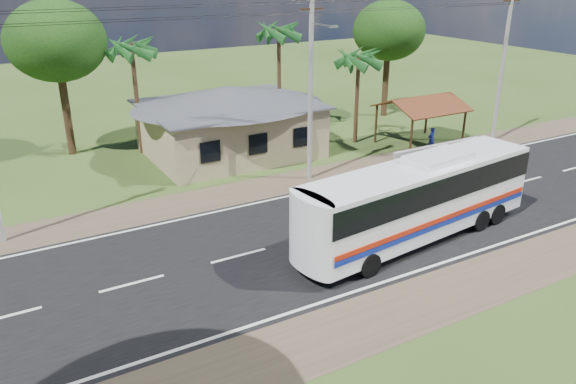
# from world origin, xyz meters

# --- Properties ---
(ground) EXTENTS (120.00, 120.00, 0.00)m
(ground) POSITION_xyz_m (0.00, 0.00, 0.00)
(ground) COLOR #334C1B
(ground) RESTS_ON ground
(road) EXTENTS (120.00, 16.00, 0.03)m
(road) POSITION_xyz_m (0.00, 0.00, 0.01)
(road) COLOR black
(road) RESTS_ON ground
(house) EXTENTS (12.40, 10.00, 5.00)m
(house) POSITION_xyz_m (1.00, 13.00, 2.64)
(house) COLOR tan
(house) RESTS_ON ground
(waiting_shed) EXTENTS (5.20, 4.48, 3.35)m
(waiting_shed) POSITION_xyz_m (13.00, 8.50, 2.73)
(waiting_shed) COLOR #382714
(waiting_shed) RESTS_ON ground
(concrete_barrier) EXTENTS (7.00, 0.30, 0.90)m
(concrete_barrier) POSITION_xyz_m (12.00, 5.60, 0.45)
(concrete_barrier) COLOR #9E9E99
(concrete_barrier) RESTS_ON ground
(utility_poles) EXTENTS (32.80, 2.22, 11.00)m
(utility_poles) POSITION_xyz_m (2.67, 6.49, 5.77)
(utility_poles) COLOR #9E9E99
(utility_poles) RESTS_ON ground
(palm_near) EXTENTS (2.80, 2.80, 6.70)m
(palm_near) POSITION_xyz_m (9.50, 11.00, 5.71)
(palm_near) COLOR #47301E
(palm_near) RESTS_ON ground
(palm_mid) EXTENTS (2.80, 2.80, 8.20)m
(palm_mid) POSITION_xyz_m (6.00, 15.50, 7.16)
(palm_mid) COLOR #47301E
(palm_mid) RESTS_ON ground
(palm_far) EXTENTS (2.80, 2.80, 7.70)m
(palm_far) POSITION_xyz_m (-4.00, 16.00, 6.68)
(palm_far) COLOR #47301E
(palm_far) RESTS_ON ground
(tree_behind_house) EXTENTS (6.00, 6.00, 9.61)m
(tree_behind_house) POSITION_xyz_m (-8.00, 18.00, 7.12)
(tree_behind_house) COLOR #47301E
(tree_behind_house) RESTS_ON ground
(tree_behind_shed) EXTENTS (5.60, 5.60, 9.02)m
(tree_behind_shed) POSITION_xyz_m (16.00, 16.00, 6.68)
(tree_behind_shed) COLOR #47301E
(tree_behind_shed) RESTS_ON ground
(coach_bus) EXTENTS (12.34, 3.95, 3.77)m
(coach_bus) POSITION_xyz_m (3.12, -2.41, 2.15)
(coach_bus) COLOR white
(coach_bus) RESTS_ON ground
(motorcycle) EXTENTS (1.76, 0.92, 0.88)m
(motorcycle) POSITION_xyz_m (9.98, 5.29, 0.44)
(motorcycle) COLOR black
(motorcycle) RESTS_ON ground
(person) EXTENTS (0.63, 0.46, 1.59)m
(person) POSITION_xyz_m (12.62, 6.88, 0.80)
(person) COLOR navy
(person) RESTS_ON ground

